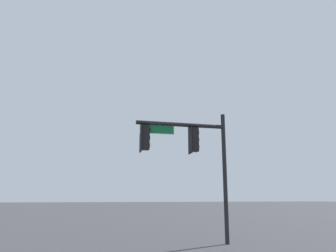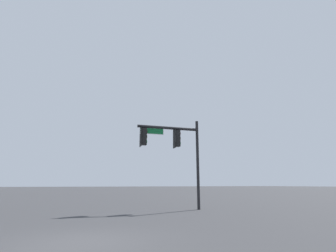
{
  "view_description": "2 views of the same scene",
  "coord_description": "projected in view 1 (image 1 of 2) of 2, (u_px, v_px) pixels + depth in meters",
  "views": [
    {
      "loc": [
        -0.37,
        6.0,
        1.93
      ],
      "look_at": [
        -5.85,
        -8.8,
        5.45
      ],
      "focal_mm": 35.0,
      "sensor_mm": 36.0,
      "label": 1
    },
    {
      "loc": [
        0.9,
        8.05,
        1.58
      ],
      "look_at": [
        -6.32,
        -8.25,
        5.57
      ],
      "focal_mm": 28.0,
      "sensor_mm": 36.0,
      "label": 2
    }
  ],
  "objects": [
    {
      "name": "signal_pole_near",
      "position": [
        188.0,
        147.0,
        14.77
      ],
      "size": [
        4.21,
        0.79,
        5.84
      ],
      "color": "black",
      "rests_on": "ground_plane"
    }
  ]
}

